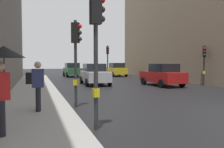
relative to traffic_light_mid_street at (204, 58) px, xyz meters
name	(u,v)px	position (x,y,z in m)	size (l,w,h in m)	color
sidewalk_kerb	(34,97)	(-13.04, -3.34, -2.15)	(2.76, 40.00, 0.16)	#A8A5A0
traffic_light_mid_street	(204,58)	(0.00, 0.00, 0.00)	(0.37, 0.44, 3.23)	#2D2D2D
traffic_light_near_right	(76,47)	(-11.34, -6.24, 0.28)	(0.45, 0.36, 3.65)	#2D2D2D
traffic_light_far_median	(108,56)	(-5.34, 9.29, 0.32)	(0.25, 0.43, 3.70)	#2D2D2D
traffic_light_near_left	(97,34)	(-11.33, -9.79, 0.46)	(0.44, 0.26, 3.90)	#2D2D2D
car_green_estate	(72,70)	(-8.42, 14.82, -1.35)	(2.13, 4.26, 1.76)	#2D6038
car_red_sedan	(162,75)	(-3.37, 0.70, -1.35)	(2.25, 4.32, 1.76)	red
car_yellow_taxi	(116,70)	(-2.69, 14.13, -1.35)	(2.05, 4.22, 1.76)	yellow
car_silver_hatchback	(95,74)	(-8.26, 3.28, -1.35)	(2.11, 4.25, 1.76)	#BCBCC1
pedestrian_with_umbrella	(3,65)	(-13.71, -10.12, -0.39)	(1.00, 1.00, 2.14)	black
pedestrian_with_grey_backpack	(37,83)	(-12.93, -7.40, -1.07)	(0.63, 0.36, 1.77)	black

